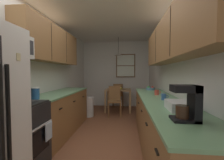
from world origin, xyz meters
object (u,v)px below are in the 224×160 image
trash_bin (89,107)px  dining_chair_far (118,94)px  dining_table (118,93)px  mug_spare (164,97)px  table_serving_bowl (120,88)px  coffee_maker (188,102)px  fruit_bowl (151,88)px  mug_by_coffeemaker (157,92)px  dish_rack (181,106)px  dining_chair_near (115,99)px  microwave_over_range (7,45)px  stove_range (18,136)px  storage_canister (35,93)px

trash_bin → dining_chair_far: bearing=59.6°
dining_chair_far → trash_bin: (-0.80, -1.37, -0.20)m
dining_table → mug_spare: (0.88, -2.84, 0.33)m
dining_table → table_serving_bowl: size_ratio=5.10×
dining_chair_far → coffee_maker: 4.57m
mug_spare → fruit_bowl: mug_spare is taller
mug_spare → fruit_bowl: (0.01, 1.39, -0.01)m
dining_chair_far → mug_spare: size_ratio=8.12×
mug_by_coffeemaker → dish_rack: size_ratio=0.35×
dining_table → dining_chair_near: 0.60m
coffee_maker → dish_rack: coffee_maker is taller
trash_bin → coffee_maker: bearing=-61.3°
dining_chair_near → fruit_bowl: fruit_bowl is taller
microwave_over_range → dish_rack: (2.16, -0.09, -0.73)m
stove_range → storage_canister: size_ratio=5.84×
dining_chair_near → mug_spare: bearing=-67.0°
mug_by_coffeemaker → dining_chair_near: bearing=118.9°
trash_bin → storage_canister: bearing=-97.8°
mug_spare → fruit_bowl: size_ratio=0.50×
coffee_maker → fruit_bowl: bearing=89.1°
coffee_maker → dish_rack: bearing=80.1°
dining_chair_near → coffee_maker: coffee_maker is taller
mug_by_coffeemaker → fruit_bowl: size_ratio=0.53×
dining_table → dish_rack: dish_rack is taller
stove_range → dish_rack: bearing=-2.5°
storage_canister → mug_by_coffeemaker: size_ratio=1.60×
trash_bin → mug_spare: size_ratio=5.37×
microwave_over_range → trash_bin: (0.41, 2.61, -1.38)m
stove_range → dining_chair_far: (1.10, 3.97, 0.03)m
dining_table → dining_chair_near: (-0.08, -0.58, -0.12)m
fruit_bowl → table_serving_bowl: fruit_bowl is taller
stove_range → coffee_maker: (1.98, -0.47, 0.59)m
coffee_maker → table_serving_bowl: 3.95m
dining_chair_near → storage_canister: size_ratio=4.78×
stove_range → coffee_maker: size_ratio=3.52×
dining_chair_near → mug_by_coffeemaker: mug_by_coffeemaker is taller
stove_range → dining_chair_near: (1.06, 2.81, 0.03)m
stove_range → fruit_bowl: stove_range is taller
microwave_over_range → dining_chair_near: bearing=67.4°
dining_chair_near → dish_rack: (0.99, -2.90, 0.45)m
coffee_maker → table_serving_bowl: coffee_maker is taller
stove_range → dish_rack: stove_range is taller
dining_table → dining_chair_near: bearing=-98.0°
dining_chair_far → mug_by_coffeemaker: size_ratio=7.63×
microwave_over_range → storage_canister: size_ratio=3.17×
storage_canister → microwave_over_range: bearing=-104.5°
fruit_bowl → dish_rack: size_ratio=0.65×
coffee_maker → mug_by_coffeemaker: coffee_maker is taller
dining_chair_far → storage_canister: 3.75m
dining_chair_near → coffee_maker: 3.46m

